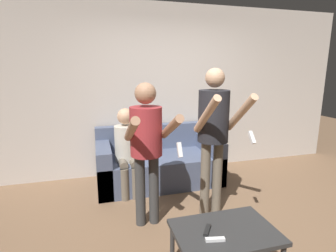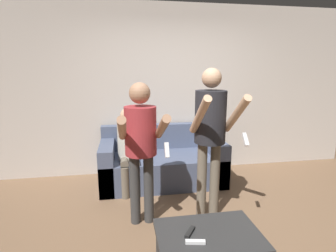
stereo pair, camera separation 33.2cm
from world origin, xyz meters
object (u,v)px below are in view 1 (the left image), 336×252
couch (158,163)px  remote_near (215,239)px  person_standing_right (214,126)px  coffee_table (225,235)px  person_seated (127,147)px  remote_far (207,230)px  person_standing_left (147,139)px

couch → remote_near: bearing=-91.4°
person_standing_right → coffee_table: bearing=-108.2°
person_standing_right → coffee_table: size_ratio=2.05×
remote_near → person_standing_right: bearing=66.5°
person_seated → coffee_table: (0.58, -1.77, -0.28)m
person_seated → remote_far: 1.82m
person_standing_right → person_seated: bearing=134.6°
person_standing_right → remote_near: person_standing_right is taller
couch → person_standing_right: bearing=-70.7°
remote_near → remote_far: same height
person_seated → remote_near: person_seated is taller
couch → person_standing_left: bearing=-109.2°
person_seated → remote_far: (0.43, -1.75, -0.23)m
person_standing_left → person_seated: person_standing_left is taller
remote_near → remote_far: (-0.01, 0.13, 0.00)m
couch → remote_near: (-0.05, -2.08, 0.14)m
person_standing_left → remote_far: bearing=-69.7°
person_standing_left → coffee_table: size_ratio=1.88×
person_standing_left → person_seated: (-0.11, 0.89, -0.33)m
person_standing_right → remote_near: size_ratio=11.07×
person_standing_left → remote_far: size_ratio=10.84×
person_standing_right → person_seated: person_standing_right is taller
person_standing_left → person_standing_right: (0.76, 0.01, 0.10)m
person_seated → coffee_table: person_seated is taller
person_standing_right → remote_near: (-0.43, -0.99, -0.65)m
remote_near → person_standing_left: bearing=108.4°
couch → remote_near: 2.09m
couch → coffee_table: (0.09, -1.98, 0.08)m
person_standing_left → remote_near: person_standing_left is taller
coffee_table → remote_far: remote_far is taller
couch → remote_near: size_ratio=11.77×
couch → remote_far: 1.96m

